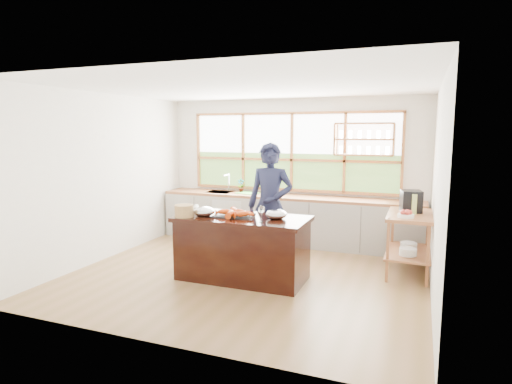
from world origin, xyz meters
The scene contains 18 objects.
ground_plane centered at (0.00, 0.00, 0.00)m, with size 5.00×5.00×0.00m, color olive.
room_shell centered at (0.02, 0.51, 1.75)m, with size 5.02×4.52×2.71m.
back_counter centered at (-0.02, 1.94, 0.45)m, with size 4.90×0.63×0.90m.
right_shelf_unit centered at (2.19, 0.89, 0.60)m, with size 0.62×1.10×0.90m.
island centered at (0.00, -0.20, 0.45)m, with size 1.85×0.90×0.90m.
cook centered at (0.18, 0.46, 0.96)m, with size 0.70×0.46×1.92m, color #171A34.
potted_plant centered at (-0.96, 2.00, 1.04)m, with size 0.15×0.10×0.28m, color slate.
cutting_board centered at (-0.79, 1.94, 0.91)m, with size 0.40×0.30×0.01m, color #52C63E.
espresso_machine centered at (2.19, 1.05, 1.06)m, with size 0.28×0.30×0.32m, color black.
wine_bottle centered at (2.24, 0.88, 1.05)m, with size 0.07×0.07×0.29m, color #A8BE61.
fruit_bowl centered at (2.14, 0.57, 0.95)m, with size 0.22×0.22×0.11m.
slate_board centered at (-0.14, -0.18, 0.91)m, with size 0.55×0.40×0.02m, color black.
lobster_pile centered at (-0.11, -0.21, 0.96)m, with size 0.52×0.48×0.08m.
mixing_bowl_left centered at (-0.53, -0.33, 0.96)m, with size 0.30×0.30×0.14m, color silver.
mixing_bowl_right centered at (0.49, -0.15, 0.96)m, with size 0.29×0.29×0.14m, color silver.
wine_glass centered at (0.37, -0.43, 1.06)m, with size 0.08×0.08×0.22m.
wicker_basket centered at (-0.76, -0.49, 0.98)m, with size 0.26×0.26×0.17m, color tan.
parchment_roll centered at (-0.83, -0.04, 0.94)m, with size 0.08×0.08×0.30m, color silver.
Camera 1 is at (2.30, -5.61, 2.08)m, focal length 30.00 mm.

